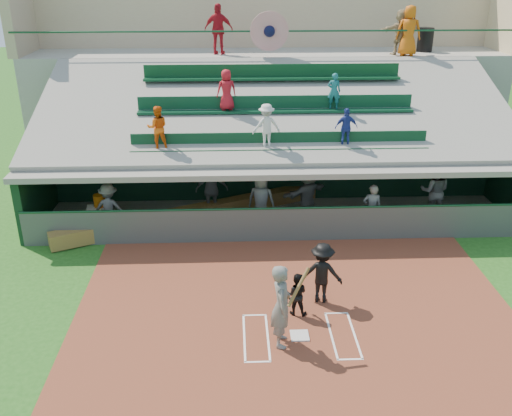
{
  "coord_description": "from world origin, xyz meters",
  "views": [
    {
      "loc": [
        -1.49,
        -11.02,
        8.12
      ],
      "look_at": [
        -0.88,
        3.5,
        1.8
      ],
      "focal_mm": 40.0,
      "sensor_mm": 36.0,
      "label": 1
    }
  ],
  "objects_px": {
    "water_cooler": "(100,200)",
    "trash_bin": "(425,40)",
    "catcher": "(296,294)",
    "home_plate": "(300,335)",
    "batter_at_plate": "(282,305)",
    "white_table": "(100,216)"
  },
  "relations": [
    {
      "from": "batter_at_plate",
      "to": "catcher",
      "type": "xyz_separation_m",
      "value": [
        0.47,
        1.18,
        -0.45
      ]
    },
    {
      "from": "catcher",
      "to": "white_table",
      "type": "height_order",
      "value": "catcher"
    },
    {
      "from": "catcher",
      "to": "water_cooler",
      "type": "distance_m",
      "value": 8.01
    },
    {
      "from": "water_cooler",
      "to": "catcher",
      "type": "bearing_deg",
      "value": -42.59
    },
    {
      "from": "catcher",
      "to": "water_cooler",
      "type": "relative_size",
      "value": 2.82
    },
    {
      "from": "catcher",
      "to": "trash_bin",
      "type": "bearing_deg",
      "value": -107.28
    },
    {
      "from": "home_plate",
      "to": "trash_bin",
      "type": "relative_size",
      "value": 0.44
    },
    {
      "from": "water_cooler",
      "to": "trash_bin",
      "type": "distance_m",
      "value": 14.92
    },
    {
      "from": "white_table",
      "to": "trash_bin",
      "type": "relative_size",
      "value": 0.8
    },
    {
      "from": "catcher",
      "to": "home_plate",
      "type": "bearing_deg",
      "value": 100.3
    },
    {
      "from": "catcher",
      "to": "batter_at_plate",
      "type": "bearing_deg",
      "value": 79.22
    },
    {
      "from": "water_cooler",
      "to": "trash_bin",
      "type": "relative_size",
      "value": 0.41
    },
    {
      "from": "home_plate",
      "to": "catcher",
      "type": "xyz_separation_m",
      "value": [
        0.01,
        0.94,
        0.55
      ]
    },
    {
      "from": "batter_at_plate",
      "to": "trash_bin",
      "type": "relative_size",
      "value": 2.09
    },
    {
      "from": "white_table",
      "to": "water_cooler",
      "type": "relative_size",
      "value": 1.94
    },
    {
      "from": "catcher",
      "to": "trash_bin",
      "type": "distance_m",
      "value": 14.75
    },
    {
      "from": "catcher",
      "to": "trash_bin",
      "type": "xyz_separation_m",
      "value": [
        6.63,
        12.38,
        4.5
      ]
    },
    {
      "from": "home_plate",
      "to": "catcher",
      "type": "height_order",
      "value": "catcher"
    },
    {
      "from": "batter_at_plate",
      "to": "white_table",
      "type": "relative_size",
      "value": 2.6
    },
    {
      "from": "trash_bin",
      "to": "water_cooler",
      "type": "bearing_deg",
      "value": -150.91
    },
    {
      "from": "white_table",
      "to": "water_cooler",
      "type": "height_order",
      "value": "water_cooler"
    },
    {
      "from": "white_table",
      "to": "home_plate",
      "type": "bearing_deg",
      "value": -55.76
    }
  ]
}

